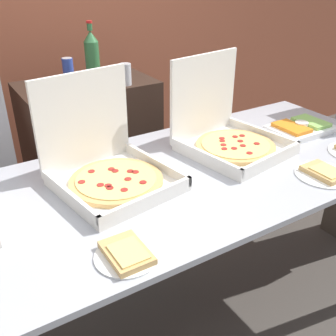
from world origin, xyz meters
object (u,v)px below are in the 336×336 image
(soda_can_colored, at_px, (68,68))
(paper_plate_front_center, at_px, (127,254))
(pizza_box_far_left, at_px, (227,134))
(veggie_tray, at_px, (301,128))
(paper_plate_front_left, at_px, (324,173))
(soda_can_silver, at_px, (126,74))
(soda_bottle, at_px, (92,57))
(pizza_box_far_right, at_px, (108,166))

(soda_can_colored, bearing_deg, paper_plate_front_center, -103.37)
(pizza_box_far_left, xyz_separation_m, veggie_tray, (0.46, -0.04, -0.05))
(veggie_tray, bearing_deg, paper_plate_front_left, -126.84)
(veggie_tray, bearing_deg, soda_can_silver, 129.32)
(paper_plate_front_center, relative_size, soda_bottle, 0.58)
(soda_can_silver, bearing_deg, paper_plate_front_left, -73.38)
(pizza_box_far_left, bearing_deg, paper_plate_front_center, -158.53)
(paper_plate_front_center, distance_m, paper_plate_front_left, 0.93)
(pizza_box_far_right, xyz_separation_m, soda_can_colored, (0.21, 1.04, 0.14))
(pizza_box_far_right, relative_size, soda_can_colored, 4.01)
(veggie_tray, xyz_separation_m, soda_bottle, (-0.77, 0.92, 0.29))
(paper_plate_front_center, xyz_separation_m, soda_bottle, (0.45, 1.32, 0.30))
(soda_can_silver, bearing_deg, paper_plate_front_center, -116.52)
(veggie_tray, bearing_deg, paper_plate_front_center, -161.53)
(pizza_box_far_left, relative_size, paper_plate_front_center, 2.49)
(paper_plate_front_center, xyz_separation_m, soda_can_colored, (0.35, 1.49, 0.21))
(pizza_box_far_left, distance_m, pizza_box_far_right, 0.61)
(paper_plate_front_center, bearing_deg, pizza_box_far_left, 30.85)
(soda_bottle, bearing_deg, pizza_box_far_left, -70.76)
(pizza_box_far_right, height_order, soda_can_colored, pizza_box_far_right)
(pizza_box_far_right, relative_size, soda_can_silver, 4.01)
(pizza_box_far_right, relative_size, soda_bottle, 1.44)
(pizza_box_far_right, relative_size, veggie_tray, 1.52)
(pizza_box_far_left, bearing_deg, paper_plate_front_left, -77.00)
(pizza_box_far_left, relative_size, soda_can_silver, 4.04)
(veggie_tray, distance_m, soda_can_colored, 1.40)
(pizza_box_far_left, relative_size, soda_can_colored, 4.04)
(paper_plate_front_left, bearing_deg, soda_can_silver, 106.62)
(pizza_box_far_left, bearing_deg, soda_can_silver, 93.68)
(paper_plate_front_left, bearing_deg, soda_bottle, 110.28)
(soda_can_colored, bearing_deg, soda_bottle, -59.18)
(paper_plate_front_center, relative_size, soda_can_colored, 1.62)
(paper_plate_front_left, relative_size, soda_can_silver, 1.92)
(soda_can_colored, bearing_deg, veggie_tray, -51.34)
(pizza_box_far_left, distance_m, soda_can_silver, 0.76)
(paper_plate_front_center, height_order, veggie_tray, veggie_tray)
(pizza_box_far_right, distance_m, soda_can_colored, 1.07)
(pizza_box_far_left, distance_m, veggie_tray, 0.47)
(paper_plate_front_left, xyz_separation_m, soda_can_silver, (-0.34, 1.15, 0.21))
(veggie_tray, relative_size, soda_can_colored, 2.64)
(soda_bottle, height_order, soda_can_silver, soda_bottle)
(pizza_box_far_left, height_order, soda_can_silver, pizza_box_far_left)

